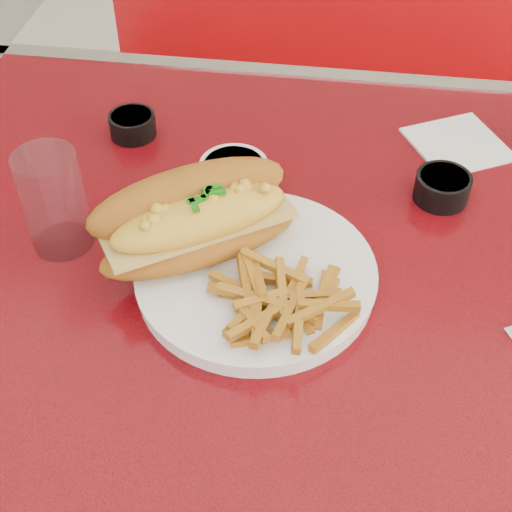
# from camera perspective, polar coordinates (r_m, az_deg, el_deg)

# --- Properties ---
(diner_table) EXTENTS (1.23, 0.83, 0.77)m
(diner_table) POSITION_cam_1_polar(r_m,az_deg,el_deg) (0.94, 7.37, -7.28)
(diner_table) COLOR red
(diner_table) RESTS_ON ground
(booth_bench_far) EXTENTS (1.20, 0.51, 0.90)m
(booth_bench_far) POSITION_cam_1_polar(r_m,az_deg,el_deg) (1.75, 7.80, 7.10)
(booth_bench_far) COLOR #A80B10
(booth_bench_far) RESTS_ON ground
(dinner_plate) EXTENTS (0.30, 0.30, 0.02)m
(dinner_plate) POSITION_cam_1_polar(r_m,az_deg,el_deg) (0.78, 0.00, -1.54)
(dinner_plate) COLOR white
(dinner_plate) RESTS_ON diner_table
(mac_hoagie) EXTENTS (0.25, 0.22, 0.10)m
(mac_hoagie) POSITION_cam_1_polar(r_m,az_deg,el_deg) (0.77, -4.82, 3.06)
(mac_hoagie) COLOR #A5631A
(mac_hoagie) RESTS_ON dinner_plate
(fries_pile) EXTENTS (0.14, 0.13, 0.03)m
(fries_pile) POSITION_cam_1_polar(r_m,az_deg,el_deg) (0.72, 2.45, -3.50)
(fries_pile) COLOR #C28121
(fries_pile) RESTS_ON dinner_plate
(fork) EXTENTS (0.02, 0.15, 0.00)m
(fork) POSITION_cam_1_polar(r_m,az_deg,el_deg) (0.80, 1.19, 0.68)
(fork) COLOR silver
(fork) RESTS_ON dinner_plate
(gravy_ramekin) EXTENTS (0.10, 0.10, 0.05)m
(gravy_ramekin) POSITION_cam_1_polar(r_m,az_deg,el_deg) (0.88, -1.77, 6.30)
(gravy_ramekin) COLOR white
(gravy_ramekin) RESTS_ON diner_table
(sauce_cup_left) EXTENTS (0.07, 0.07, 0.03)m
(sauce_cup_left) POSITION_cam_1_polar(r_m,az_deg,el_deg) (1.00, -9.86, 10.37)
(sauce_cup_left) COLOR black
(sauce_cup_left) RESTS_ON diner_table
(sauce_cup_right) EXTENTS (0.07, 0.07, 0.03)m
(sauce_cup_right) POSITION_cam_1_polar(r_m,az_deg,el_deg) (0.91, 14.70, 5.42)
(sauce_cup_right) COLOR black
(sauce_cup_right) RESTS_ON diner_table
(water_tumbler) EXTENTS (0.07, 0.07, 0.12)m
(water_tumbler) POSITION_cam_1_polar(r_m,az_deg,el_deg) (0.82, -15.85, 4.22)
(water_tumbler) COLOR silver
(water_tumbler) RESTS_ON diner_table
(paper_napkin) EXTENTS (0.16, 0.16, 0.00)m
(paper_napkin) POSITION_cam_1_polar(r_m,az_deg,el_deg) (1.02, 15.83, 8.61)
(paper_napkin) COLOR white
(paper_napkin) RESTS_ON diner_table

